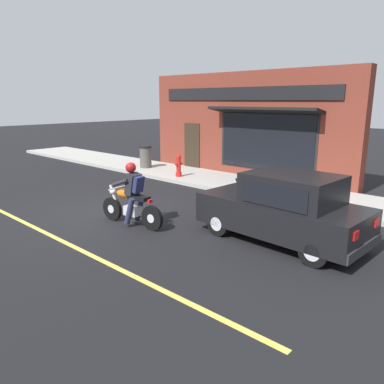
# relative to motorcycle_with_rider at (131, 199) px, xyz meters

# --- Properties ---
(ground_plane) EXTENTS (80.00, 80.00, 0.00)m
(ground_plane) POSITION_rel_motorcycle_with_rider_xyz_m (0.01, 1.49, -0.68)
(ground_plane) COLOR black
(sidewalk_curb) EXTENTS (2.60, 22.00, 0.14)m
(sidewalk_curb) POSITION_rel_motorcycle_with_rider_xyz_m (5.48, 4.49, -0.61)
(sidewalk_curb) COLOR #ADAAA3
(sidewalk_curb) RESTS_ON ground
(storefront_building) EXTENTS (1.25, 9.52, 4.20)m
(storefront_building) POSITION_rel_motorcycle_with_rider_xyz_m (7.01, 1.51, 1.43)
(storefront_building) COLOR maroon
(storefront_building) RESTS_ON ground
(motorcycle_with_rider) EXTENTS (0.62, 2.02, 1.62)m
(motorcycle_with_rider) POSITION_rel_motorcycle_with_rider_xyz_m (0.00, 0.00, 0.00)
(motorcycle_with_rider) COLOR black
(motorcycle_with_rider) RESTS_ON ground
(car_hatchback) EXTENTS (1.79, 3.84, 1.57)m
(car_hatchback) POSITION_rel_motorcycle_with_rider_xyz_m (1.57, -3.38, 0.09)
(car_hatchback) COLOR black
(car_hatchback) RESTS_ON ground
(traffic_cone) EXTENTS (0.36, 0.36, 0.60)m
(traffic_cone) POSITION_rel_motorcycle_with_rider_xyz_m (5.11, -2.73, -0.25)
(traffic_cone) COLOR black
(traffic_cone) RESTS_ON sidewalk_curb
(fire_hydrant) EXTENTS (0.36, 0.24, 0.88)m
(fire_hydrant) POSITION_rel_motorcycle_with_rider_xyz_m (4.77, 3.05, -0.11)
(fire_hydrant) COLOR red
(fire_hydrant) RESTS_ON sidewalk_curb
(trash_bin) EXTENTS (0.56, 0.56, 0.98)m
(trash_bin) POSITION_rel_motorcycle_with_rider_xyz_m (5.23, 5.59, -0.04)
(trash_bin) COLOR #514C47
(trash_bin) RESTS_ON sidewalk_curb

